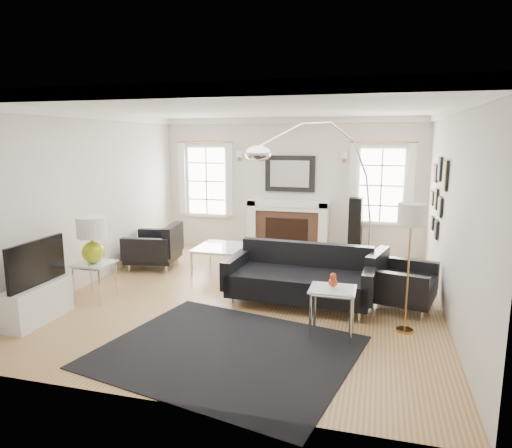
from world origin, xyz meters
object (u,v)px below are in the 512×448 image
(fireplace, at_px, (288,227))
(sofa, at_px, (301,278))
(armchair_left, at_px, (157,248))
(gourd_lamp, at_px, (92,237))
(coffee_table, at_px, (225,248))
(arc_floor_lamp, at_px, (318,197))
(armchair_right, at_px, (398,283))

(fireplace, xyz_separation_m, sofa, (0.78, -2.90, -0.17))
(armchair_left, height_order, gourd_lamp, gourd_lamp)
(sofa, height_order, gourd_lamp, gourd_lamp)
(armchair_left, relative_size, coffee_table, 1.12)
(fireplace, distance_m, gourd_lamp, 4.22)
(fireplace, bearing_deg, arc_floor_lamp, -67.06)
(armchair_right, bearing_deg, sofa, -171.84)
(coffee_table, bearing_deg, armchair_right, -20.41)
(fireplace, bearing_deg, gourd_lamp, -121.60)
(armchair_left, bearing_deg, gourd_lamp, -92.09)
(fireplace, relative_size, coffee_table, 1.71)
(armchair_right, relative_size, arc_floor_lamp, 0.41)
(gourd_lamp, distance_m, arc_floor_lamp, 3.46)
(sofa, height_order, armchair_right, sofa)
(armchair_left, relative_size, armchair_right, 0.98)
(arc_floor_lamp, bearing_deg, coffee_table, 163.61)
(fireplace, relative_size, armchair_left, 1.53)
(gourd_lamp, bearing_deg, sofa, 12.71)
(fireplace, relative_size, arc_floor_lamp, 0.62)
(armchair_right, bearing_deg, gourd_lamp, -168.71)
(sofa, relative_size, armchair_left, 1.94)
(fireplace, distance_m, arc_floor_lamp, 2.47)
(sofa, distance_m, gourd_lamp, 3.11)
(coffee_table, bearing_deg, fireplace, 62.05)
(fireplace, height_order, armchair_left, fireplace)
(sofa, height_order, arc_floor_lamp, arc_floor_lamp)
(arc_floor_lamp, bearing_deg, armchair_right, -25.70)
(gourd_lamp, xyz_separation_m, arc_floor_lamp, (3.09, 1.46, 0.51))
(fireplace, height_order, armchair_right, fireplace)
(armchair_right, bearing_deg, arc_floor_lamp, 154.30)
(armchair_left, distance_m, coffee_table, 1.29)
(coffee_table, relative_size, gourd_lamp, 1.45)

